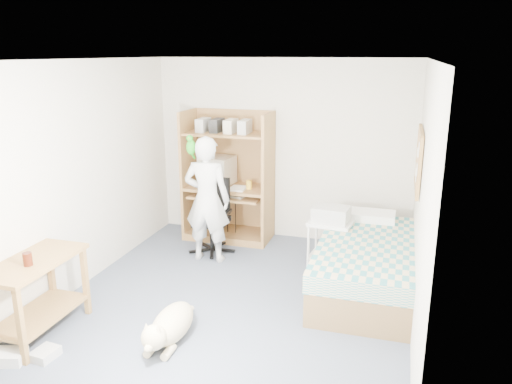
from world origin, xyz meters
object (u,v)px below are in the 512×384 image
at_px(side_desk, 36,286).
at_px(printer_cart, 330,237).
at_px(computer_hutch, 229,181).
at_px(person, 207,200).
at_px(dog, 170,325).
at_px(bed, 366,265).
at_px(office_chair, 213,226).

xyz_separation_m(side_desk, printer_cart, (2.38, 2.27, -0.09)).
xyz_separation_m(computer_hutch, side_desk, (-0.85, -2.94, -0.33)).
relative_size(person, dog, 1.64).
distance_m(computer_hutch, person, 0.85).
height_order(bed, dog, bed).
height_order(side_desk, dog, side_desk).
bearing_deg(side_desk, dog, 10.44).
bearing_deg(bed, dog, -135.60).
distance_m(office_chair, printer_cart, 1.58).
bearing_deg(dog, office_chair, 99.80).
xyz_separation_m(person, printer_cart, (1.52, 0.18, -0.40)).
height_order(computer_hutch, office_chair, computer_hutch).
bearing_deg(office_chair, bed, -17.60).
relative_size(bed, office_chair, 2.10).
relative_size(computer_hutch, office_chair, 1.87).
bearing_deg(dog, person, 99.99).
relative_size(office_chair, person, 0.60).
relative_size(computer_hutch, side_desk, 1.80).
xyz_separation_m(bed, side_desk, (-2.85, -1.82, 0.21)).
height_order(office_chair, person, person).
distance_m(side_desk, person, 2.28).
bearing_deg(printer_cart, computer_hutch, 162.76).
bearing_deg(dog, printer_cart, 59.39).
xyz_separation_m(side_desk, office_chair, (0.81, 2.39, -0.15)).
bearing_deg(person, side_desk, 65.69).
bearing_deg(side_desk, office_chair, 71.28).
bearing_deg(computer_hutch, printer_cart, -23.48).
bearing_deg(office_chair, side_desk, -110.60).
bearing_deg(dog, bed, 43.30).
xyz_separation_m(dog, printer_cart, (1.16, 2.05, 0.24)).
bearing_deg(computer_hutch, side_desk, -106.14).
distance_m(side_desk, office_chair, 2.53).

